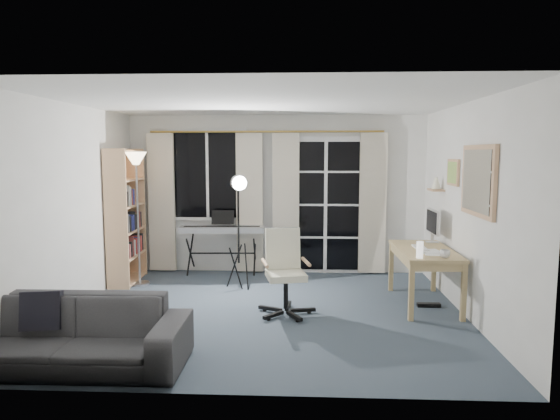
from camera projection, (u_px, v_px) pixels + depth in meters
The scene contains 17 objects.
floor at pixel (267, 313), 5.79m from camera, with size 4.50×4.00×0.02m, color #313D48.
window at pixel (208, 175), 7.62m from camera, with size 1.20×0.08×1.40m.
french_door at pixel (325, 206), 7.59m from camera, with size 1.32×0.09×2.11m.
curtains at pixel (267, 202), 7.53m from camera, with size 3.60×0.07×2.13m.
bookshelf at pixel (124, 220), 7.03m from camera, with size 0.34×0.89×1.89m.
torchiere_lamp at pixel (136, 178), 6.82m from camera, with size 0.32×0.32×1.85m.
keyboard_piano at pixel (222, 230), 7.43m from camera, with size 1.27×0.66×0.91m.
studio_light at pixel (239, 196), 6.59m from camera, with size 0.34×0.35×1.58m.
office_chair at pixel (284, 263), 5.74m from camera, with size 0.67×0.66×0.97m.
desk at pixel (425, 256), 6.01m from camera, with size 0.65×1.28×0.68m.
monitor at pixel (433, 223), 6.40m from camera, with size 0.17×0.49×0.43m.
desk_clutter at pixel (424, 265), 5.80m from camera, with size 0.40×0.78×0.87m.
mug at pixel (445, 253), 5.49m from camera, with size 0.11×0.09×0.11m, color silver.
wall_mirror at pixel (478, 181), 5.15m from camera, with size 0.04×0.94×0.74m.
framed_print at pixel (453, 172), 6.04m from camera, with size 0.03×0.42×0.32m.
wall_shelf at pixel (436, 186), 6.56m from camera, with size 0.16×0.30×0.18m.
sofa at pixel (69, 322), 4.28m from camera, with size 2.00×0.60×0.78m.
Camera 1 is at (0.43, -5.60, 1.84)m, focal length 32.00 mm.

